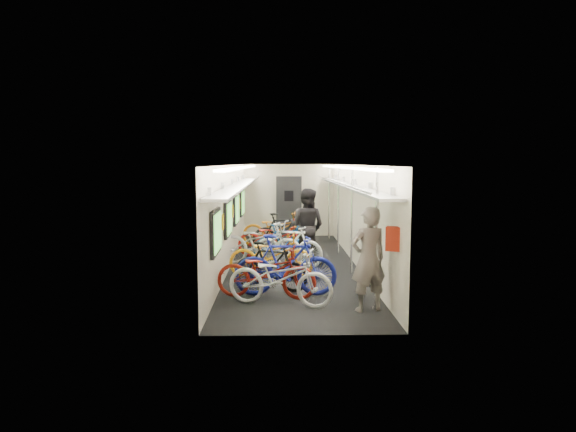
{
  "coord_description": "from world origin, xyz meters",
  "views": [
    {
      "loc": [
        -0.37,
        -12.11,
        2.47
      ],
      "look_at": [
        -0.12,
        0.4,
        1.15
      ],
      "focal_mm": 32.0,
      "sensor_mm": 36.0,
      "label": 1
    }
  ],
  "objects_px": {
    "passenger_near": "(368,259)",
    "bicycle_0": "(280,278)",
    "passenger_mid": "(307,227)",
    "backpack": "(395,239)",
    "bicycle_1": "(285,265)"
  },
  "relations": [
    {
      "from": "bicycle_0",
      "to": "passenger_mid",
      "type": "distance_m",
      "value": 3.66
    },
    {
      "from": "bicycle_0",
      "to": "passenger_near",
      "type": "height_order",
      "value": "passenger_near"
    },
    {
      "from": "passenger_near",
      "to": "passenger_mid",
      "type": "relative_size",
      "value": 0.95
    },
    {
      "from": "passenger_mid",
      "to": "passenger_near",
      "type": "bearing_deg",
      "value": 128.66
    },
    {
      "from": "bicycle_0",
      "to": "passenger_near",
      "type": "relative_size",
      "value": 1.07
    },
    {
      "from": "bicycle_0",
      "to": "passenger_mid",
      "type": "bearing_deg",
      "value": 6.71
    },
    {
      "from": "bicycle_0",
      "to": "passenger_near",
      "type": "xyz_separation_m",
      "value": [
        1.46,
        -0.35,
        0.38
      ]
    },
    {
      "from": "backpack",
      "to": "bicycle_1",
      "type": "bearing_deg",
      "value": 163.48
    },
    {
      "from": "passenger_near",
      "to": "bicycle_0",
      "type": "bearing_deg",
      "value": -32.16
    },
    {
      "from": "passenger_near",
      "to": "backpack",
      "type": "height_order",
      "value": "passenger_near"
    },
    {
      "from": "bicycle_0",
      "to": "bicycle_1",
      "type": "xyz_separation_m",
      "value": [
        0.1,
        0.67,
        0.08
      ]
    },
    {
      "from": "passenger_mid",
      "to": "backpack",
      "type": "xyz_separation_m",
      "value": [
        1.12,
        -4.38,
        0.36
      ]
    },
    {
      "from": "passenger_near",
      "to": "bicycle_1",
      "type": "bearing_deg",
      "value": -55.57
    },
    {
      "from": "bicycle_0",
      "to": "backpack",
      "type": "xyz_separation_m",
      "value": [
        1.78,
        -0.81,
        0.79
      ]
    },
    {
      "from": "passenger_near",
      "to": "passenger_mid",
      "type": "height_order",
      "value": "passenger_mid"
    }
  ]
}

